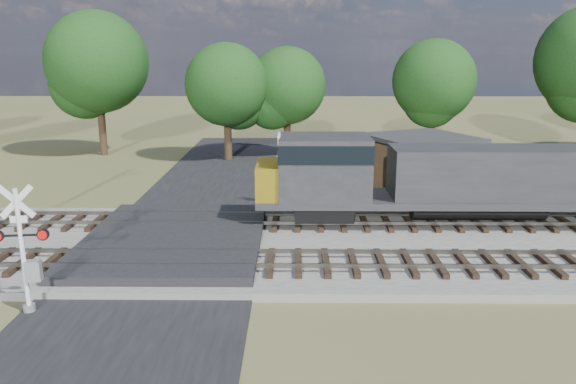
{
  "coord_description": "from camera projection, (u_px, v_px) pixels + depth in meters",
  "views": [
    {
      "loc": [
        4.81,
        -21.01,
        7.8
      ],
      "look_at": [
        4.59,
        2.0,
        2.01
      ],
      "focal_mm": 35.0,
      "sensor_mm": 36.0,
      "label": 1
    }
  ],
  "objects": [
    {
      "name": "ground",
      "position": [
        172.0,
        253.0,
        22.32
      ],
      "size": [
        160.0,
        160.0,
        0.0
      ],
      "primitive_type": "plane",
      "color": "#4C542C",
      "rests_on": "ground"
    },
    {
      "name": "ballast_bed",
      "position": [
        421.0,
        246.0,
        22.67
      ],
      "size": [
        140.0,
        10.0,
        0.3
      ],
      "primitive_type": "cube",
      "color": "gray",
      "rests_on": "ground"
    },
    {
      "name": "road",
      "position": [
        172.0,
        252.0,
        22.31
      ],
      "size": [
        7.0,
        60.0,
        0.08
      ],
      "primitive_type": "cube",
      "color": "black",
      "rests_on": "ground"
    },
    {
      "name": "crossing_panel",
      "position": [
        175.0,
        241.0,
        22.73
      ],
      "size": [
        7.0,
        9.0,
        0.62
      ],
      "primitive_type": "cube",
      "color": "#262628",
      "rests_on": "ground"
    },
    {
      "name": "track_near",
      "position": [
        246.0,
        262.0,
        20.25
      ],
      "size": [
        140.0,
        2.6,
        0.33
      ],
      "color": "black",
      "rests_on": "ballast_bed"
    },
    {
      "name": "track_far",
      "position": [
        256.0,
        221.0,
        25.1
      ],
      "size": [
        140.0,
        2.6,
        0.33
      ],
      "color": "black",
      "rests_on": "ballast_bed"
    },
    {
      "name": "crossing_signal_near",
      "position": [
        27.0,
        261.0,
        16.79
      ],
      "size": [
        1.64,
        0.38,
        4.06
      ],
      "rotation": [
        0.0,
        0.0,
        0.12
      ],
      "color": "silver",
      "rests_on": "ground"
    },
    {
      "name": "crossing_signal_far",
      "position": [
        289.0,
        178.0,
        28.37
      ],
      "size": [
        1.49,
        0.39,
        3.73
      ],
      "rotation": [
        0.0,
        0.0,
        2.96
      ],
      "color": "silver",
      "rests_on": "ground"
    },
    {
      "name": "equipment_shed",
      "position": [
        420.0,
        167.0,
        30.45
      ],
      "size": [
        6.59,
        6.59,
        3.39
      ],
      "rotation": [
        0.0,
        0.0,
        0.43
      ],
      "color": "#402B1B",
      "rests_on": "ground"
    },
    {
      "name": "treeline",
      "position": [
        380.0,
        68.0,
        40.31
      ],
      "size": [
        79.66,
        9.97,
        11.28
      ],
      "color": "black",
      "rests_on": "ground"
    }
  ]
}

